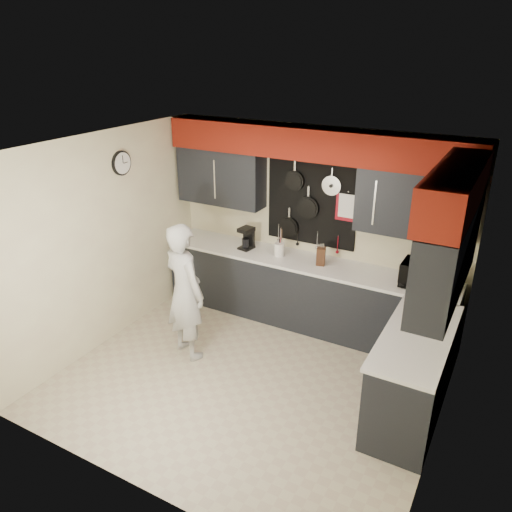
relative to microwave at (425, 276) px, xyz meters
The scene contains 10 objects.
ground 2.33m from the microwave, 137.17° to the right, with size 4.00×4.00×0.00m, color #B4AA8C.
back_wall_assembly 1.79m from the microwave, behind, with size 4.00×0.36×2.60m.
right_wall_assembly 1.48m from the microwave, 73.68° to the right, with size 0.36×3.50×2.60m.
left_wall_assembly 3.79m from the microwave, 158.39° to the right, with size 0.05×3.50×2.60m.
base_cabinets 1.23m from the microwave, 164.91° to the right, with size 3.95×2.20×0.92m.
microwave is the anchor object (origin of this frame).
knife_block 1.28m from the microwave, behind, with size 0.11×0.11×0.23m, color #3A2312.
utensil_crock 1.87m from the microwave, behind, with size 0.13×0.13×0.17m, color white.
coffee_maker 2.37m from the microwave, behind, with size 0.19×0.23×0.30m.
person 2.77m from the microwave, 151.92° to the right, with size 0.61×0.40×1.68m, color #B4B3B1.
Camera 1 is at (2.31, -4.02, 3.53)m, focal length 35.00 mm.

